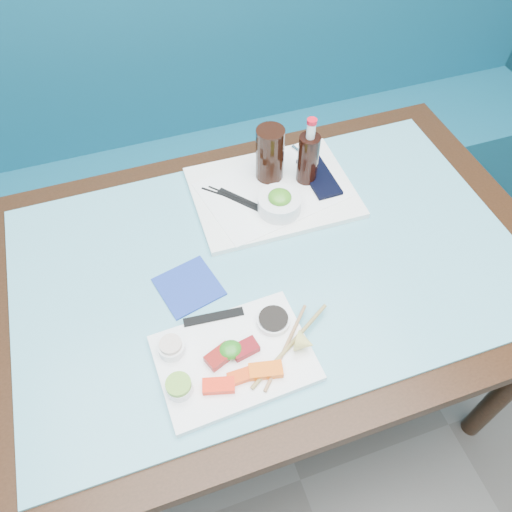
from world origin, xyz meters
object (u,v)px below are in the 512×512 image
object	(u,v)px
serving_tray	(273,192)
seaweed_bowl	(279,204)
cola_glass	(270,154)
blue_napkin	(189,287)
sashimi_plate	(235,358)
cola_bottle_body	(308,162)
booth_bench	(197,162)
dining_table	(269,282)

from	to	relation	value
serving_tray	seaweed_bowl	bearing A→B (deg)	-96.42
serving_tray	cola_glass	xyz separation A→B (m)	(0.01, 0.05, 0.09)
serving_tray	seaweed_bowl	size ratio (longest dim) A/B	3.79
cola_glass	blue_napkin	xyz separation A→B (m)	(-0.30, -0.28, -0.09)
sashimi_plate	serving_tray	size ratio (longest dim) A/B	0.75
sashimi_plate	serving_tray	xyz separation A→B (m)	(0.25, 0.44, -0.00)
cola_bottle_body	seaweed_bowl	bearing A→B (deg)	-142.47
seaweed_bowl	cola_bottle_body	distance (m)	0.15
serving_tray	seaweed_bowl	world-z (taller)	seaweed_bowl
booth_bench	blue_napkin	size ratio (longest dim) A/B	22.70
booth_bench	sashimi_plate	distance (m)	1.15
dining_table	sashimi_plate	size ratio (longest dim) A/B	4.40
booth_bench	seaweed_bowl	world-z (taller)	booth_bench
serving_tray	cola_bottle_body	world-z (taller)	cola_bottle_body
dining_table	cola_bottle_body	xyz separation A→B (m)	(0.18, 0.22, 0.17)
dining_table	seaweed_bowl	xyz separation A→B (m)	(0.07, 0.14, 0.13)
blue_napkin	sashimi_plate	bearing A→B (deg)	-77.76
booth_bench	seaweed_bowl	xyz separation A→B (m)	(0.07, -0.70, 0.42)
sashimi_plate	cola_glass	bearing A→B (deg)	59.83
booth_bench	dining_table	bearing A→B (deg)	-90.00
seaweed_bowl	sashimi_plate	bearing A→B (deg)	-123.12
serving_tray	cola_bottle_body	size ratio (longest dim) A/B	2.67
serving_tray	cola_glass	world-z (taller)	cola_glass
dining_table	cola_glass	size ratio (longest dim) A/B	9.01
cola_glass	cola_bottle_body	size ratio (longest dim) A/B	0.97
dining_table	cola_bottle_body	bearing A→B (deg)	50.06
cola_bottle_body	blue_napkin	bearing A→B (deg)	-149.18
booth_bench	seaweed_bowl	distance (m)	0.82
sashimi_plate	cola_glass	world-z (taller)	cola_glass
cola_bottle_body	blue_napkin	xyz separation A→B (m)	(-0.39, -0.23, -0.08)
dining_table	sashimi_plate	world-z (taller)	sashimi_plate
dining_table	seaweed_bowl	bearing A→B (deg)	61.35
sashimi_plate	serving_tray	world-z (taller)	same
cola_glass	cola_bottle_body	distance (m)	0.10
blue_napkin	dining_table	bearing A→B (deg)	3.75
cola_bottle_body	sashimi_plate	bearing A→B (deg)	-127.81
dining_table	serving_tray	size ratio (longest dim) A/B	3.29
sashimi_plate	seaweed_bowl	world-z (taller)	seaweed_bowl
booth_bench	dining_table	world-z (taller)	booth_bench
dining_table	blue_napkin	bearing A→B (deg)	-176.25
serving_tray	dining_table	bearing A→B (deg)	-110.59
dining_table	sashimi_plate	distance (m)	0.29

